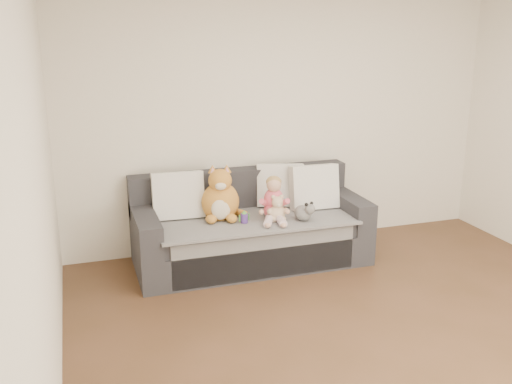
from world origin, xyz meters
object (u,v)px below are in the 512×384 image
plush_cat (221,199)px  sippy_cup (244,217)px  toddler (274,201)px  sofa (250,231)px  teddy_bear (277,210)px

plush_cat → sippy_cup: (0.17, -0.18, -0.14)m
toddler → plush_cat: bearing=177.9°
sofa → plush_cat: (-0.29, -0.04, 0.36)m
toddler → teddy_bear: size_ratio=1.67×
sofa → toddler: size_ratio=5.23×
teddy_bear → sofa: bearing=135.6°
toddler → sippy_cup: toddler is taller
plush_cat → teddy_bear: (0.48, -0.21, -0.10)m
sofa → plush_cat: bearing=-173.1°
plush_cat → sippy_cup: plush_cat is taller
sofa → toddler: 0.42m
sofa → teddy_bear: sofa is taller
sippy_cup → plush_cat: bearing=133.3°
toddler → plush_cat: size_ratio=0.78×
sofa → teddy_bear: (0.19, -0.25, 0.26)m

